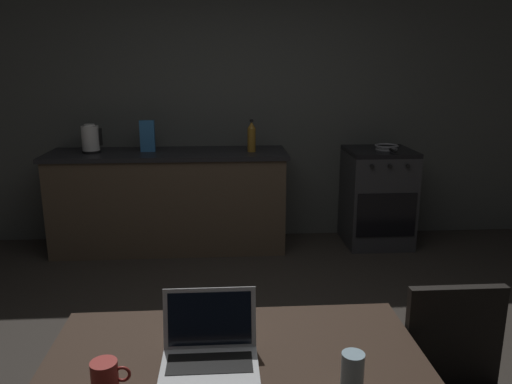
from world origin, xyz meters
TOP-DOWN VIEW (x-y plane):
  - ground_plane at (0.00, 0.00)m, footprint 12.00×12.00m
  - back_wall at (0.30, 2.47)m, footprint 6.40×0.10m
  - kitchen_counter at (-0.64, 2.12)m, footprint 2.16×0.64m
  - stove_oven at (1.33, 2.11)m, footprint 0.60×0.62m
  - laptop at (-0.19, -0.93)m, footprint 0.32×0.27m
  - electric_kettle at (-1.32, 2.12)m, footprint 0.18×0.16m
  - bottle at (0.12, 2.07)m, footprint 0.07×0.07m
  - frying_pan at (1.38, 2.09)m, footprint 0.22×0.39m
  - coffee_mug at (-0.51, -1.05)m, footprint 0.12×0.08m
  - drinking_glass at (0.24, -1.13)m, footprint 0.07×0.07m
  - cereal_box at (-0.82, 2.14)m, footprint 0.13×0.05m

SIDE VIEW (x-z plane):
  - ground_plane at x=0.00m, z-range 0.00..0.00m
  - stove_oven at x=1.33m, z-range 0.00..0.92m
  - kitchen_counter at x=-0.64m, z-range 0.00..0.92m
  - laptop at x=-0.19m, z-range 0.65..0.87m
  - coffee_mug at x=-0.51m, z-range 0.71..0.81m
  - drinking_glass at x=0.24m, z-range 0.71..0.85m
  - frying_pan at x=1.38m, z-range 0.92..0.96m
  - electric_kettle at x=-1.32m, z-range 0.91..1.17m
  - bottle at x=0.12m, z-range 0.91..1.20m
  - cereal_box at x=-0.82m, z-range 0.92..1.20m
  - back_wall at x=0.30m, z-range 0.00..2.76m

